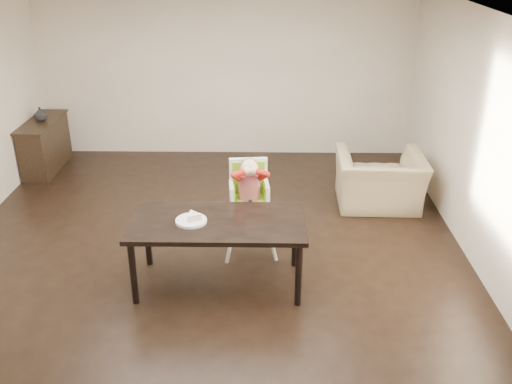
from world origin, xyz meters
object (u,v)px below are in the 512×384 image
dining_table (218,227)px  armchair (380,172)px  sideboard (45,145)px  high_chair (249,186)px

dining_table → armchair: size_ratio=1.58×
sideboard → armchair: bearing=-13.9°
armchair → sideboard: 5.13m
high_chair → armchair: size_ratio=1.01×
dining_table → sideboard: size_ratio=1.43×
armchair → dining_table: bearing=45.0°
dining_table → armchair: bearing=43.6°
armchair → sideboard: (-4.98, 1.24, -0.10)m
high_chair → sideboard: size_ratio=0.91×
armchair → sideboard: armchair is taller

